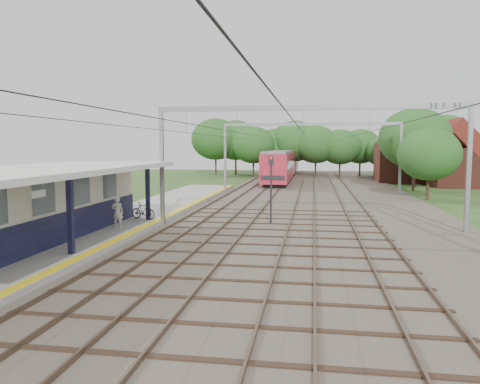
# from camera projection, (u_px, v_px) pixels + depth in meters

# --- Properties ---
(ground) EXTENTS (160.00, 160.00, 0.00)m
(ground) POSITION_uv_depth(u_px,v_px,m) (165.00, 326.00, 12.33)
(ground) COLOR #2D4C1E
(ground) RESTS_ON ground
(ballast_bed) EXTENTS (18.00, 90.00, 0.10)m
(ballast_bed) POSITION_uv_depth(u_px,v_px,m) (315.00, 199.00, 41.20)
(ballast_bed) COLOR #473D33
(ballast_bed) RESTS_ON ground
(platform) EXTENTS (5.00, 52.00, 0.35)m
(platform) POSITION_uv_depth(u_px,v_px,m) (116.00, 224.00, 27.23)
(platform) COLOR gray
(platform) RESTS_ON ground
(yellow_stripe) EXTENTS (0.45, 52.00, 0.01)m
(yellow_stripe) POSITION_uv_depth(u_px,v_px,m) (153.00, 222.00, 26.87)
(yellow_stripe) COLOR yellow
(yellow_stripe) RESTS_ON platform
(station_building) EXTENTS (3.41, 18.00, 3.40)m
(station_building) POSITION_uv_depth(u_px,v_px,m) (18.00, 208.00, 20.38)
(station_building) COLOR beige
(station_building) RESTS_ON platform
(canopy) EXTENTS (6.40, 20.00, 3.44)m
(canopy) POSITION_uv_depth(u_px,v_px,m) (26.00, 173.00, 19.07)
(canopy) COLOR #101235
(canopy) RESTS_ON platform
(rail_tracks) EXTENTS (11.80, 88.00, 0.15)m
(rail_tracks) POSITION_uv_depth(u_px,v_px,m) (287.00, 197.00, 41.57)
(rail_tracks) COLOR brown
(rail_tracks) RESTS_ON ballast_bed
(catenary_system) EXTENTS (17.22, 88.00, 7.00)m
(catenary_system) POSITION_uv_depth(u_px,v_px,m) (308.00, 136.00, 36.12)
(catenary_system) COLOR gray
(catenary_system) RESTS_ON ground
(tree_band) EXTENTS (31.72, 30.88, 8.82)m
(tree_band) POSITION_uv_depth(u_px,v_px,m) (314.00, 145.00, 67.41)
(tree_band) COLOR #382619
(tree_band) RESTS_ON ground
(house_near) EXTENTS (7.00, 6.12, 7.89)m
(house_near) POSITION_uv_depth(u_px,v_px,m) (464.00, 161.00, 54.01)
(house_near) COLOR brown
(house_near) RESTS_ON ground
(house_far) EXTENTS (8.00, 6.12, 8.66)m
(house_far) POSITION_uv_depth(u_px,v_px,m) (408.00, 158.00, 60.66)
(house_far) COLOR brown
(house_far) RESTS_ON ground
(person) EXTENTS (0.65, 0.46, 1.69)m
(person) POSITION_uv_depth(u_px,v_px,m) (117.00, 212.00, 24.97)
(person) COLOR silver
(person) RESTS_ON platform
(bicycle) EXTENTS (1.77, 1.00, 1.02)m
(bicycle) POSITION_uv_depth(u_px,v_px,m) (143.00, 211.00, 27.95)
(bicycle) COLOR black
(bicycle) RESTS_ON platform
(train) EXTENTS (3.06, 38.08, 4.01)m
(train) POSITION_uv_depth(u_px,v_px,m) (284.00, 163.00, 69.13)
(train) COLOR black
(train) RESTS_ON ballast_bed
(signal_post) EXTENTS (0.32, 0.29, 4.13)m
(signal_post) POSITION_uv_depth(u_px,v_px,m) (271.00, 183.00, 27.70)
(signal_post) COLOR black
(signal_post) RESTS_ON ground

